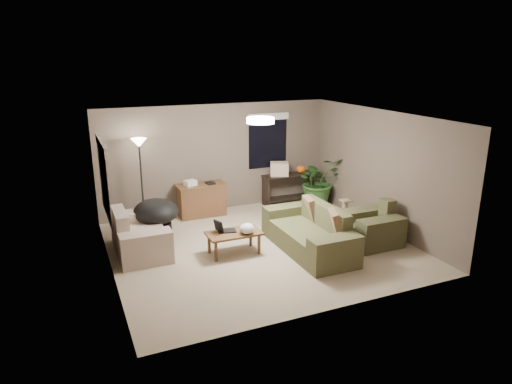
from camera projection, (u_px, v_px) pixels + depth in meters
name	position (u px, v px, depth m)	size (l,w,h in m)	color
room_shell	(260.00, 185.00, 8.47)	(5.50, 5.50, 5.50)	tan
main_sofa	(310.00, 235.00, 8.62)	(0.95, 2.20, 0.85)	brown
throw_pillows	(323.00, 215.00, 8.62)	(0.37, 1.40, 0.47)	#8C7251
loveseat	(139.00, 237.00, 8.53)	(0.90, 1.60, 0.85)	beige
armchair	(371.00, 228.00, 8.94)	(0.95, 1.00, 0.85)	#47472B
coffee_table	(234.00, 235.00, 8.43)	(1.00, 0.55, 0.42)	brown
laptop	(223.00, 229.00, 8.42)	(0.42, 0.29, 0.24)	black
plastic_bag	(247.00, 229.00, 8.33)	(0.28, 0.25, 0.19)	white
desk	(202.00, 200.00, 10.43)	(1.10, 0.50, 0.75)	brown
desk_papers	(194.00, 183.00, 10.24)	(0.70, 0.30, 0.12)	silver
console_table	(288.00, 187.00, 11.28)	(1.30, 0.40, 0.75)	black
pumpkin	(301.00, 169.00, 11.29)	(0.23, 0.23, 0.19)	orange
cardboard_box	(279.00, 169.00, 11.05)	(0.43, 0.32, 0.32)	beige
papasan_chair	(156.00, 216.00, 9.16)	(0.99, 0.99, 0.80)	black
floor_lamp	(140.00, 153.00, 9.48)	(0.32, 0.32, 1.91)	black
ceiling_fixture	(260.00, 120.00, 8.12)	(0.50, 0.50, 0.10)	white
houseplant	(318.00, 186.00, 11.18)	(1.09, 1.21, 0.95)	#2D5923
cat_scratching_post	(345.00, 212.00, 10.12)	(0.32, 0.32, 0.50)	tan
window_left	(102.00, 167.00, 7.54)	(0.05, 1.56, 1.33)	black
window_back	(268.00, 132.00, 10.98)	(1.06, 0.05, 1.33)	black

